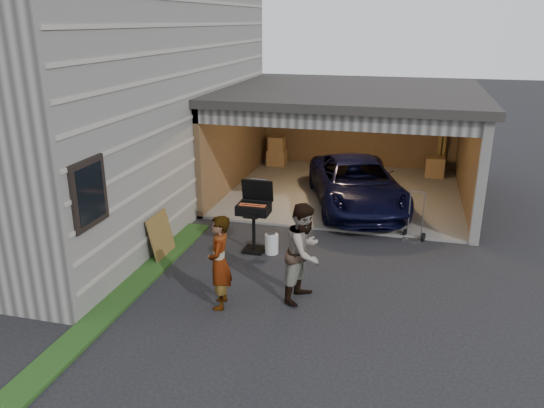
{
  "coord_description": "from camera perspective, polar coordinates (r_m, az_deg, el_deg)",
  "views": [
    {
      "loc": [
        2.35,
        -7.78,
        4.59
      ],
      "look_at": [
        -0.16,
        1.8,
        1.15
      ],
      "focal_mm": 35.0,
      "sensor_mm": 36.0,
      "label": 1
    }
  ],
  "objects": [
    {
      "name": "garage",
      "position": [
        14.91,
        8.4,
        8.43
      ],
      "size": [
        6.8,
        6.3,
        2.9
      ],
      "color": "#605E59",
      "rests_on": "ground"
    },
    {
      "name": "woman",
      "position": [
        8.83,
        -5.68,
        -6.26
      ],
      "size": [
        0.5,
        0.66,
        1.62
      ],
      "primitive_type": "imported",
      "rotation": [
        0.0,
        0.0,
        -1.36
      ],
      "color": "#CAE7FF",
      "rests_on": "ground"
    },
    {
      "name": "plywood_panel",
      "position": [
        10.99,
        -11.83,
        -3.38
      ],
      "size": [
        0.23,
        0.82,
        0.91
      ],
      "primitive_type": "cube",
      "rotation": [
        0.0,
        -0.21,
        0.0
      ],
      "color": "brown",
      "rests_on": "ground"
    },
    {
      "name": "groundcover_strip",
      "position": [
        9.37,
        -17.28,
        -10.91
      ],
      "size": [
        0.5,
        8.0,
        0.06
      ],
      "primitive_type": "cube",
      "color": "#193814",
      "rests_on": "ground"
    },
    {
      "name": "house",
      "position": [
        14.55,
        -20.87,
        10.67
      ],
      "size": [
        7.0,
        11.0,
        5.5
      ],
      "primitive_type": "cube",
      "color": "#474744",
      "rests_on": "ground"
    },
    {
      "name": "bbq_grill",
      "position": [
        10.9,
        -1.94,
        -0.77
      ],
      "size": [
        0.66,
        0.58,
        1.48
      ],
      "color": "black",
      "rests_on": "ground"
    },
    {
      "name": "propane_tank",
      "position": [
        11.0,
        -0.05,
        -4.3
      ],
      "size": [
        0.3,
        0.3,
        0.42
      ],
      "primitive_type": "cylinder",
      "rotation": [
        0.0,
        0.0,
        0.05
      ],
      "color": "white",
      "rests_on": "ground"
    },
    {
      "name": "minivan",
      "position": [
        13.62,
        9.08,
        1.93
      ],
      "size": [
        3.21,
        4.8,
        1.22
      ],
      "primitive_type": "imported",
      "rotation": [
        0.0,
        0.0,
        0.29
      ],
      "color": "black",
      "rests_on": "ground"
    },
    {
      "name": "man",
      "position": [
        9.03,
        3.48,
        -5.2
      ],
      "size": [
        0.86,
        0.99,
        1.74
      ],
      "primitive_type": "imported",
      "rotation": [
        0.0,
        0.0,
        1.3
      ],
      "color": "#42201A",
      "rests_on": "ground"
    },
    {
      "name": "ground",
      "position": [
        9.33,
        -1.9,
        -10.32
      ],
      "size": [
        80.0,
        80.0,
        0.0
      ],
      "primitive_type": "plane",
      "color": "black",
      "rests_on": "ground"
    },
    {
      "name": "hand_truck",
      "position": [
        12.07,
        15.0,
        -2.77
      ],
      "size": [
        0.5,
        0.46,
        1.12
      ],
      "rotation": [
        0.0,
        0.0,
        -0.35
      ],
      "color": "gray",
      "rests_on": "ground"
    }
  ]
}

